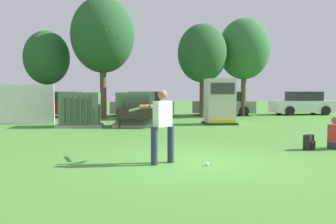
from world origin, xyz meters
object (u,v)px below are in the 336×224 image
(parked_car_rightmost, at_px, (302,104))
(park_bench, at_px, (136,117))
(parked_car_leftmost, at_px, (62,105))
(parked_car_right_of_center, at_px, (224,104))
(batter, at_px, (161,122))
(transformer_west, at_px, (80,110))
(sports_ball, at_px, (207,164))
(parked_car_left_of_center, at_px, (143,104))
(generator_enclosure, at_px, (220,102))
(backpack, at_px, (309,143))
(transformer_mid_west, at_px, (135,110))

(parked_car_rightmost, bearing_deg, park_bench, -145.58)
(parked_car_leftmost, relative_size, parked_car_right_of_center, 1.00)
(batter, distance_m, parked_car_right_of_center, 17.02)
(transformer_west, bearing_deg, batter, -71.43)
(batter, xyz_separation_m, sports_ball, (1.02, -0.42, -0.93))
(transformer_west, relative_size, parked_car_left_of_center, 0.49)
(parked_car_rightmost, bearing_deg, sports_ball, -121.92)
(parked_car_leftmost, distance_m, parked_car_rightmost, 16.38)
(park_bench, bearing_deg, generator_enclosure, 20.37)
(sports_ball, bearing_deg, parked_car_left_of_center, 93.05)
(park_bench, bearing_deg, batter, -86.75)
(parked_car_right_of_center, bearing_deg, batter, -109.37)
(park_bench, relative_size, backpack, 4.17)
(transformer_mid_west, distance_m, parked_car_rightmost, 13.72)
(sports_ball, distance_m, parked_car_right_of_center, 17.13)
(park_bench, relative_size, parked_car_rightmost, 0.43)
(backpack, height_order, parked_car_leftmost, parked_car_leftmost)
(batter, relative_size, parked_car_right_of_center, 0.40)
(backpack, bearing_deg, parked_car_right_of_center, 85.24)
(transformer_west, relative_size, sports_ball, 23.33)
(park_bench, xyz_separation_m, sports_ball, (1.47, -8.44, -0.49))
(transformer_west, distance_m, batter, 9.68)
(park_bench, bearing_deg, parked_car_right_of_center, 52.76)
(transformer_mid_west, xyz_separation_m, sports_ball, (1.52, -9.48, -0.74))
(backpack, xyz_separation_m, parked_car_leftmost, (-9.52, 14.22, 0.54))
(backpack, bearing_deg, transformer_west, 134.46)
(generator_enclosure, xyz_separation_m, sports_ball, (-2.76, -10.02, -1.09))
(transformer_west, distance_m, sports_ball, 10.45)
(parked_car_leftmost, bearing_deg, transformer_west, -72.99)
(park_bench, height_order, parked_car_right_of_center, parked_car_right_of_center)
(transformer_west, distance_m, parked_car_right_of_center, 11.12)
(transformer_west, height_order, generator_enclosure, generator_enclosure)
(sports_ball, relative_size, parked_car_left_of_center, 0.02)
(park_bench, distance_m, sports_ball, 8.59)
(transformer_mid_west, xyz_separation_m, backpack, (4.93, -7.55, -0.57))
(transformer_mid_west, distance_m, parked_car_right_of_center, 9.31)
(generator_enclosure, relative_size, backpack, 5.23)
(parked_car_leftmost, bearing_deg, park_bench, -58.99)
(parked_car_leftmost, bearing_deg, sports_ball, -69.29)
(transformer_west, xyz_separation_m, parked_car_left_of_center, (3.21, 7.02, -0.04))
(transformer_west, distance_m, park_bench, 2.87)
(transformer_west, xyz_separation_m, batter, (3.08, -9.17, 0.19))
(transformer_west, relative_size, parked_car_leftmost, 0.48)
(park_bench, bearing_deg, parked_car_left_of_center, 85.89)
(backpack, distance_m, parked_car_right_of_center, 14.60)
(backpack, bearing_deg, sports_ball, -150.55)
(transformer_west, bearing_deg, park_bench, -23.54)
(batter, bearing_deg, parked_car_right_of_center, 70.63)
(transformer_mid_west, bearing_deg, parked_car_right_of_center, 48.69)
(sports_ball, xyz_separation_m, backpack, (3.42, 1.93, 0.17))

